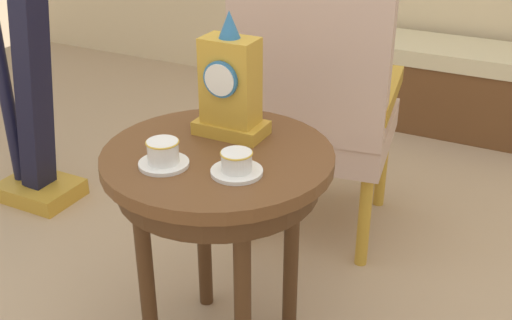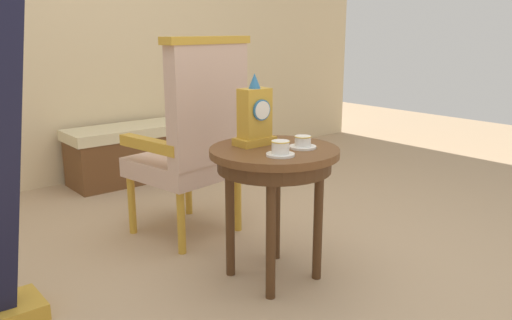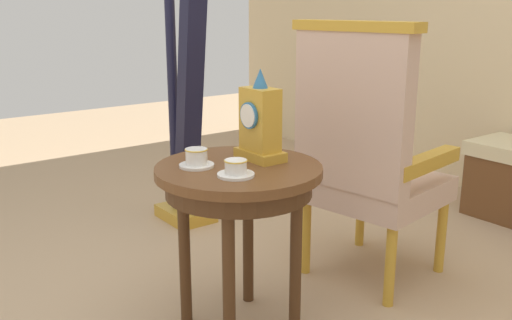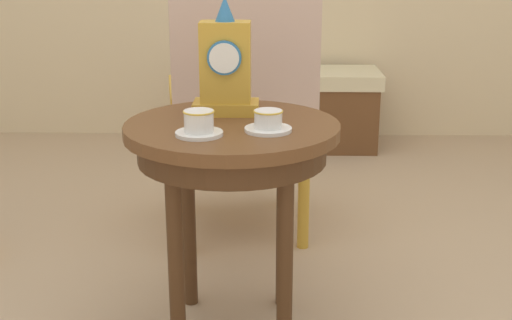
{
  "view_description": "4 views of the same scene",
  "coord_description": "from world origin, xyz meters",
  "px_view_note": "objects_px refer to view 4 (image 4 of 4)",
  "views": [
    {
      "loc": [
        0.72,
        -1.27,
        1.35
      ],
      "look_at": [
        0.01,
        0.12,
        0.57
      ],
      "focal_mm": 44.58,
      "sensor_mm": 36.0,
      "label": 1
    },
    {
      "loc": [
        -1.57,
        -1.74,
        1.18
      ],
      "look_at": [
        -0.1,
        0.04,
        0.59
      ],
      "focal_mm": 36.22,
      "sensor_mm": 36.0,
      "label": 2
    },
    {
      "loc": [
        1.59,
        -1.15,
        1.2
      ],
      "look_at": [
        0.01,
        0.03,
        0.67
      ],
      "focal_mm": 40.41,
      "sensor_mm": 36.0,
      "label": 3
    },
    {
      "loc": [
        0.08,
        -1.84,
        1.12
      ],
      "look_at": [
        0.03,
        0.09,
        0.5
      ],
      "focal_mm": 47.8,
      "sensor_mm": 36.0,
      "label": 4
    }
  ],
  "objects_px": {
    "teacup_left": "(199,124)",
    "side_table": "(232,153)",
    "teacup_right": "(268,122)",
    "window_bench": "(292,108)",
    "armchair": "(242,92)",
    "mantel_clock": "(226,68)"
  },
  "relations": [
    {
      "from": "teacup_left",
      "to": "side_table",
      "type": "bearing_deg",
      "value": 58.42
    },
    {
      "from": "teacup_right",
      "to": "window_bench",
      "type": "bearing_deg",
      "value": 86.45
    },
    {
      "from": "teacup_right",
      "to": "armchair",
      "type": "relative_size",
      "value": 0.11
    },
    {
      "from": "teacup_right",
      "to": "teacup_left",
      "type": "bearing_deg",
      "value": -165.96
    },
    {
      "from": "window_bench",
      "to": "teacup_right",
      "type": "bearing_deg",
      "value": -93.55
    },
    {
      "from": "window_bench",
      "to": "armchair",
      "type": "bearing_deg",
      "value": -100.03
    },
    {
      "from": "side_table",
      "to": "mantel_clock",
      "type": "relative_size",
      "value": 1.92
    },
    {
      "from": "teacup_left",
      "to": "window_bench",
      "type": "bearing_deg",
      "value": 81.69
    },
    {
      "from": "side_table",
      "to": "window_bench",
      "type": "xyz_separation_m",
      "value": [
        0.23,
        1.97,
        -0.33
      ]
    },
    {
      "from": "teacup_right",
      "to": "window_bench",
      "type": "relative_size",
      "value": 0.13
    },
    {
      "from": "armchair",
      "to": "side_table",
      "type": "bearing_deg",
      "value": -89.77
    },
    {
      "from": "side_table",
      "to": "teacup_right",
      "type": "relative_size",
      "value": 5.11
    },
    {
      "from": "armchair",
      "to": "window_bench",
      "type": "bearing_deg",
      "value": 79.97
    },
    {
      "from": "side_table",
      "to": "teacup_left",
      "type": "relative_size",
      "value": 5.17
    },
    {
      "from": "teacup_right",
      "to": "mantel_clock",
      "type": "xyz_separation_m",
      "value": [
        -0.12,
        0.2,
        0.11
      ]
    },
    {
      "from": "side_table",
      "to": "mantel_clock",
      "type": "xyz_separation_m",
      "value": [
        -0.02,
        0.11,
        0.22
      ]
    },
    {
      "from": "teacup_left",
      "to": "armchair",
      "type": "height_order",
      "value": "armchair"
    },
    {
      "from": "teacup_left",
      "to": "mantel_clock",
      "type": "bearing_deg",
      "value": 77.17
    },
    {
      "from": "teacup_left",
      "to": "window_bench",
      "type": "height_order",
      "value": "teacup_left"
    },
    {
      "from": "teacup_left",
      "to": "window_bench",
      "type": "distance_m",
      "value": 2.16
    },
    {
      "from": "teacup_left",
      "to": "window_bench",
      "type": "xyz_separation_m",
      "value": [
        0.31,
        2.09,
        -0.45
      ]
    },
    {
      "from": "mantel_clock",
      "to": "window_bench",
      "type": "height_order",
      "value": "mantel_clock"
    }
  ]
}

